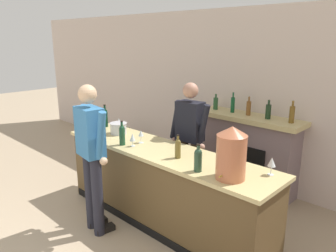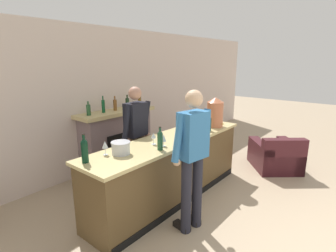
# 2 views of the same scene
# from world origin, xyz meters

# --- Properties ---
(wall_back_panel) EXTENTS (12.00, 0.07, 2.75)m
(wall_back_panel) POSITION_xyz_m (0.00, 4.36, 1.38)
(wall_back_panel) COLOR beige
(wall_back_panel) RESTS_ON ground_plane
(bar_counter) EXTENTS (3.02, 0.72, 0.98)m
(bar_counter) POSITION_xyz_m (0.01, 2.51, 0.49)
(bar_counter) COLOR brown
(bar_counter) RESTS_ON ground_plane
(fireplace_stone) EXTENTS (1.64, 0.52, 1.50)m
(fireplace_stone) POSITION_xyz_m (0.28, 4.10, 0.60)
(fireplace_stone) COLOR slate
(fireplace_stone) RESTS_ON ground_plane
(armchair_black) EXTENTS (1.22, 1.21, 0.72)m
(armchair_black) POSITION_xyz_m (2.22, 1.59, 0.25)
(armchair_black) COLOR #441920
(armchair_black) RESTS_ON ground_plane
(person_customer) EXTENTS (0.65, 0.35, 1.80)m
(person_customer) POSITION_xyz_m (-0.44, 1.81, 1.00)
(person_customer) COLOR #23232F
(person_customer) RESTS_ON ground_plane
(person_bartender) EXTENTS (0.66, 0.32, 1.73)m
(person_bartender) POSITION_xyz_m (-0.09, 3.15, 0.96)
(person_bartender) COLOR #4C3A2B
(person_bartender) RESTS_ON ground_plane
(copper_dispenser) EXTENTS (0.29, 0.33, 0.52)m
(copper_dispenser) POSITION_xyz_m (1.08, 2.37, 1.24)
(copper_dispenser) COLOR #B86745
(copper_dispenser) RESTS_ON bar_counter
(ice_bucket_steel) EXTENTS (0.24, 0.24, 0.16)m
(ice_bucket_steel) POSITION_xyz_m (-0.91, 2.57, 1.06)
(ice_bucket_steel) COLOR silver
(ice_bucket_steel) RESTS_ON bar_counter
(wine_bottle_rose_blush) EXTENTS (0.08, 0.08, 0.34)m
(wine_bottle_rose_blush) POSITION_xyz_m (-1.36, 2.67, 1.14)
(wine_bottle_rose_blush) COLOR black
(wine_bottle_rose_blush) RESTS_ON bar_counter
(wine_bottle_merlot_tall) EXTENTS (0.08, 0.08, 0.29)m
(wine_bottle_merlot_tall) POSITION_xyz_m (0.75, 2.29, 1.11)
(wine_bottle_merlot_tall) COLOR #25412E
(wine_bottle_merlot_tall) RESTS_ON bar_counter
(wine_bottle_chardonnay_pale) EXTENTS (0.07, 0.07, 0.27)m
(wine_bottle_chardonnay_pale) POSITION_xyz_m (0.34, 2.44, 1.10)
(wine_bottle_chardonnay_pale) COLOR brown
(wine_bottle_chardonnay_pale) RESTS_ON bar_counter
(wine_bottle_cabernet_heavy) EXTENTS (0.07, 0.07, 0.31)m
(wine_bottle_cabernet_heavy) POSITION_xyz_m (-0.48, 2.30, 1.12)
(wine_bottle_cabernet_heavy) COLOR #1E4B2D
(wine_bottle_cabernet_heavy) RESTS_ON bar_counter
(wine_glass_by_dispenser) EXTENTS (0.08, 0.08, 0.18)m
(wine_glass_by_dispenser) POSITION_xyz_m (1.33, 2.72, 1.11)
(wine_glass_by_dispenser) COLOR silver
(wine_glass_by_dispenser) RESTS_ON bar_counter
(wine_glass_near_bucket) EXTENTS (0.07, 0.07, 0.17)m
(wine_glass_near_bucket) POSITION_xyz_m (-0.37, 2.52, 1.10)
(wine_glass_near_bucket) COLOR silver
(wine_glass_near_bucket) RESTS_ON bar_counter
(wine_glass_front_right) EXTENTS (0.07, 0.07, 0.18)m
(wine_glass_front_right) POSITION_xyz_m (-1.06, 2.70, 1.11)
(wine_glass_front_right) COLOR silver
(wine_glass_front_right) RESTS_ON bar_counter
(wine_glass_back_row) EXTENTS (0.07, 0.07, 0.17)m
(wine_glass_back_row) POSITION_xyz_m (-0.34, 2.35, 1.09)
(wine_glass_back_row) COLOR silver
(wine_glass_back_row) RESTS_ON bar_counter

